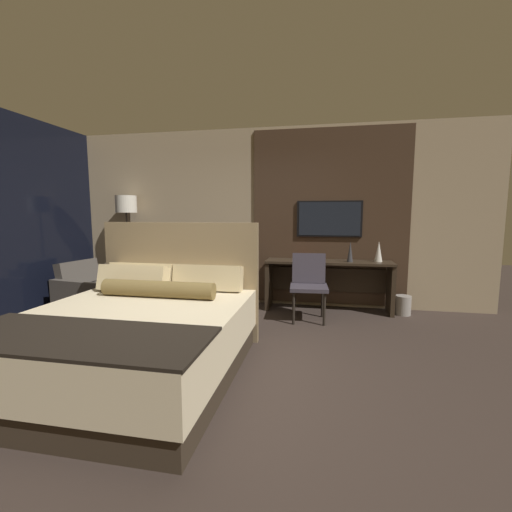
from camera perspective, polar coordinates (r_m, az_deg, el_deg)
name	(u,v)px	position (r m, az deg, el deg)	size (l,w,h in m)	color
ground_plane	(203,372)	(3.39, -8.77, -18.51)	(16.00, 16.00, 0.00)	#332823
wall_back_tv_panel	(266,218)	(5.54, 1.66, 6.43)	(7.20, 0.09, 2.80)	tan
bed	(138,334)	(3.38, -19.03, -12.15)	(1.86, 2.14, 1.36)	#33281E
desk	(328,276)	(5.30, 11.91, -3.35)	(1.86, 0.46, 0.76)	#2D2319
tv	(329,219)	(5.39, 12.11, 6.08)	(0.98, 0.04, 0.55)	black
desk_chair	(309,280)	(4.80, 8.79, -3.98)	(0.53, 0.53, 0.91)	#38333D
armchair_by_window	(96,294)	(5.77, -25.16, -5.77)	(0.99, 1.01, 0.75)	#47423D
floor_lamp	(126,213)	(6.12, -20.78, 6.77)	(0.34, 0.34, 1.76)	#282623
vase_tall	(350,252)	(5.18, 15.42, 0.71)	(0.09, 0.09, 0.30)	#333338
vase_short	(379,251)	(5.32, 19.75, 0.73)	(0.12, 0.12, 0.30)	silver
book	(303,259)	(5.29, 7.87, -0.45)	(0.23, 0.17, 0.03)	maroon
waste_bin	(403,305)	(5.45, 23.30, -7.54)	(0.22, 0.22, 0.28)	gray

